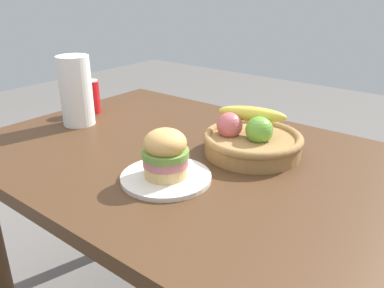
{
  "coord_description": "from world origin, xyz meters",
  "views": [
    {
      "loc": [
        0.61,
        -0.82,
        1.22
      ],
      "look_at": [
        0.0,
        -0.05,
        0.81
      ],
      "focal_mm": 36.54,
      "sensor_mm": 36.0,
      "label": 1
    }
  ],
  "objects_px": {
    "paper_towel_roll": "(76,91)",
    "sandwich": "(165,153)",
    "fruit_basket": "(252,139)",
    "plate": "(166,177)",
    "soda_can": "(91,97)"
  },
  "relations": [
    {
      "from": "plate",
      "to": "fruit_basket",
      "type": "bearing_deg",
      "value": 73.01
    },
    {
      "from": "soda_can",
      "to": "paper_towel_roll",
      "type": "height_order",
      "value": "paper_towel_roll"
    },
    {
      "from": "fruit_basket",
      "to": "paper_towel_roll",
      "type": "height_order",
      "value": "paper_towel_roll"
    },
    {
      "from": "plate",
      "to": "sandwich",
      "type": "bearing_deg",
      "value": 0.0
    },
    {
      "from": "sandwich",
      "to": "paper_towel_roll",
      "type": "relative_size",
      "value": 0.52
    },
    {
      "from": "paper_towel_roll",
      "to": "sandwich",
      "type": "bearing_deg",
      "value": -13.57
    },
    {
      "from": "soda_can",
      "to": "fruit_basket",
      "type": "bearing_deg",
      "value": 3.44
    },
    {
      "from": "sandwich",
      "to": "soda_can",
      "type": "bearing_deg",
      "value": 158.1
    },
    {
      "from": "soda_can",
      "to": "fruit_basket",
      "type": "height_order",
      "value": "fruit_basket"
    },
    {
      "from": "sandwich",
      "to": "paper_towel_roll",
      "type": "bearing_deg",
      "value": 166.43
    },
    {
      "from": "fruit_basket",
      "to": "paper_towel_roll",
      "type": "distance_m",
      "value": 0.63
    },
    {
      "from": "sandwich",
      "to": "fruit_basket",
      "type": "bearing_deg",
      "value": 73.01
    },
    {
      "from": "plate",
      "to": "paper_towel_roll",
      "type": "bearing_deg",
      "value": 166.43
    },
    {
      "from": "fruit_basket",
      "to": "plate",
      "type": "bearing_deg",
      "value": -106.99
    },
    {
      "from": "soda_can",
      "to": "plate",
      "type": "bearing_deg",
      "value": -21.9
    }
  ]
}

